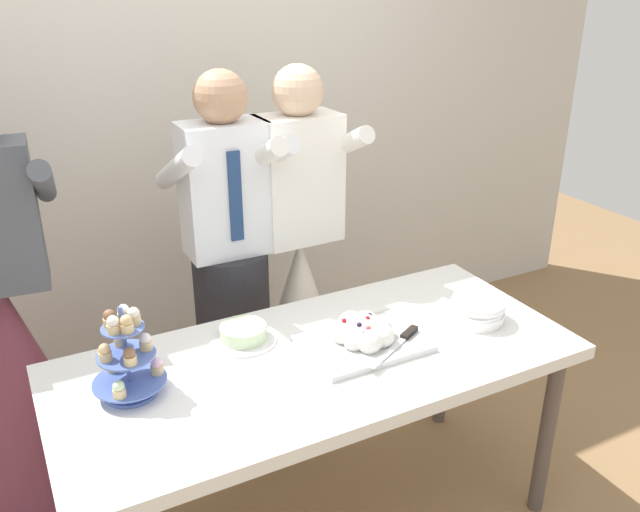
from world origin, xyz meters
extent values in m
cube|color=beige|center=(0.00, 1.43, 1.45)|extent=(5.20, 0.10, 2.90)
cube|color=white|center=(0.00, 0.00, 0.75)|extent=(1.80, 0.80, 0.05)
cylinder|color=#564C47|center=(0.82, -0.32, 0.36)|extent=(0.06, 0.06, 0.72)
cylinder|color=#564C47|center=(-0.82, 0.32, 0.36)|extent=(0.06, 0.06, 0.72)
cylinder|color=#564C47|center=(0.82, 0.32, 0.36)|extent=(0.06, 0.06, 0.72)
cylinder|color=#4C66B2|center=(-0.62, 0.08, 0.78)|extent=(0.17, 0.17, 0.01)
cylinder|color=#4C66B2|center=(-0.62, 0.08, 0.93)|extent=(0.01, 0.01, 0.31)
cylinder|color=#4C66B2|center=(-0.62, 0.08, 0.82)|extent=(0.23, 0.23, 0.01)
cylinder|color=#D1B784|center=(-0.53, 0.08, 0.84)|extent=(0.04, 0.04, 0.03)
sphere|color=#EAB7C6|center=(-0.53, 0.08, 0.86)|extent=(0.04, 0.04, 0.04)
cylinder|color=#D1B784|center=(-0.66, 0.16, 0.84)|extent=(0.04, 0.04, 0.03)
sphere|color=brown|center=(-0.66, 0.16, 0.86)|extent=(0.04, 0.04, 0.04)
cylinder|color=#D1B784|center=(-0.67, 0.01, 0.84)|extent=(0.04, 0.04, 0.03)
sphere|color=beige|center=(-0.67, 0.01, 0.86)|extent=(0.04, 0.04, 0.04)
cylinder|color=#4C66B2|center=(-0.62, 0.08, 0.92)|extent=(0.18, 0.18, 0.01)
cylinder|color=#D1B784|center=(-0.56, 0.08, 0.93)|extent=(0.04, 0.04, 0.03)
sphere|color=white|center=(-0.56, 0.08, 0.96)|extent=(0.04, 0.04, 0.04)
cylinder|color=#D1B784|center=(-0.62, 0.14, 0.93)|extent=(0.04, 0.04, 0.03)
sphere|color=#D6B27A|center=(-0.62, 0.14, 0.96)|extent=(0.04, 0.04, 0.04)
cylinder|color=#D1B784|center=(-0.68, 0.07, 0.93)|extent=(0.04, 0.04, 0.03)
sphere|color=#D6B27A|center=(-0.68, 0.07, 0.96)|extent=(0.04, 0.04, 0.04)
cylinder|color=#D1B784|center=(-0.62, 0.02, 0.93)|extent=(0.04, 0.04, 0.03)
sphere|color=brown|center=(-0.62, 0.02, 0.96)|extent=(0.04, 0.04, 0.04)
cylinder|color=#4C66B2|center=(-0.62, 0.08, 1.01)|extent=(0.13, 0.13, 0.01)
cylinder|color=#D1B784|center=(-0.58, 0.08, 1.03)|extent=(0.04, 0.04, 0.03)
sphere|color=white|center=(-0.58, 0.08, 1.05)|extent=(0.04, 0.04, 0.04)
cylinder|color=#D1B784|center=(-0.61, 0.11, 1.03)|extent=(0.04, 0.04, 0.03)
sphere|color=white|center=(-0.61, 0.11, 1.05)|extent=(0.04, 0.04, 0.04)
cylinder|color=#D1B784|center=(-0.65, 0.10, 1.03)|extent=(0.04, 0.04, 0.03)
sphere|color=brown|center=(-0.65, 0.10, 1.05)|extent=(0.04, 0.04, 0.04)
cylinder|color=#D1B784|center=(-0.65, 0.06, 1.03)|extent=(0.04, 0.04, 0.03)
sphere|color=white|center=(-0.65, 0.06, 1.05)|extent=(0.04, 0.04, 0.04)
cylinder|color=#D1B784|center=(-0.61, 0.04, 1.03)|extent=(0.04, 0.04, 0.03)
sphere|color=#D6B27A|center=(-0.61, 0.04, 1.05)|extent=(0.04, 0.04, 0.04)
cube|color=silver|center=(0.17, -0.02, 0.79)|extent=(0.42, 0.31, 0.02)
sphere|color=white|center=(0.24, -0.02, 0.83)|extent=(0.08, 0.08, 0.08)
sphere|color=white|center=(0.21, 0.03, 0.83)|extent=(0.10, 0.10, 0.10)
sphere|color=white|center=(0.16, 0.04, 0.83)|extent=(0.10, 0.10, 0.10)
sphere|color=white|center=(0.11, 0.01, 0.83)|extent=(0.08, 0.08, 0.08)
sphere|color=white|center=(0.12, -0.04, 0.82)|extent=(0.07, 0.07, 0.07)
sphere|color=white|center=(0.16, -0.08, 0.83)|extent=(0.09, 0.09, 0.09)
sphere|color=white|center=(0.21, -0.07, 0.83)|extent=(0.09, 0.09, 0.09)
sphere|color=white|center=(0.17, -0.02, 0.84)|extent=(0.11, 0.11, 0.11)
sphere|color=#DB474C|center=(0.16, -0.07, 0.87)|extent=(0.02, 0.02, 0.02)
sphere|color=#2D1938|center=(0.18, -0.01, 0.88)|extent=(0.02, 0.02, 0.02)
sphere|color=#B21923|center=(0.11, 0.02, 0.87)|extent=(0.02, 0.02, 0.02)
sphere|color=#2D1938|center=(0.21, 0.01, 0.88)|extent=(0.02, 0.02, 0.02)
sphere|color=#2D1938|center=(0.13, -0.06, 0.89)|extent=(0.02, 0.02, 0.02)
sphere|color=#B21923|center=(0.17, -0.03, 0.89)|extent=(0.02, 0.02, 0.02)
cube|color=silver|center=(0.20, -0.13, 0.80)|extent=(0.21, 0.13, 0.00)
cube|color=black|center=(0.33, -0.06, 0.81)|extent=(0.09, 0.06, 0.02)
cylinder|color=white|center=(0.64, -0.06, 0.78)|extent=(0.20, 0.20, 0.01)
cylinder|color=white|center=(0.65, -0.06, 0.79)|extent=(0.20, 0.20, 0.01)
cylinder|color=white|center=(0.65, -0.06, 0.80)|extent=(0.20, 0.20, 0.01)
cylinder|color=white|center=(0.65, -0.06, 0.81)|extent=(0.20, 0.20, 0.01)
cylinder|color=white|center=(0.64, -0.06, 0.82)|extent=(0.20, 0.20, 0.01)
cylinder|color=white|center=(0.65, -0.05, 0.84)|extent=(0.20, 0.20, 0.01)
cylinder|color=white|center=(0.65, -0.06, 0.85)|extent=(0.20, 0.20, 0.01)
cylinder|color=white|center=(0.64, -0.06, 0.86)|extent=(0.20, 0.20, 0.01)
cylinder|color=white|center=(-0.19, 0.21, 0.78)|extent=(0.24, 0.24, 0.01)
cylinder|color=beige|center=(-0.19, 0.21, 0.81)|extent=(0.17, 0.17, 0.05)
cylinder|color=#232328|center=(-0.06, 0.68, 0.46)|extent=(0.32, 0.32, 0.92)
cube|color=white|center=(-0.06, 0.68, 1.19)|extent=(0.34, 0.20, 0.54)
sphere|color=tan|center=(-0.06, 0.68, 1.55)|extent=(0.21, 0.21, 0.21)
cylinder|color=white|center=(-0.25, 0.68, 1.30)|extent=(0.08, 0.49, 0.28)
cylinder|color=white|center=(0.13, 0.68, 1.30)|extent=(0.08, 0.49, 0.28)
cube|color=navy|center=(-0.06, 0.57, 1.19)|extent=(0.05, 0.01, 0.36)
cone|color=white|center=(0.26, 0.67, 0.46)|extent=(0.56, 0.56, 0.92)
cube|color=white|center=(0.26, 0.67, 1.19)|extent=(0.35, 0.21, 0.54)
sphere|color=beige|center=(0.26, 0.67, 1.55)|extent=(0.21, 0.21, 0.21)
cylinder|color=white|center=(0.06, 0.67, 1.30)|extent=(0.09, 0.49, 0.28)
cylinder|color=white|center=(0.44, 0.68, 1.30)|extent=(0.09, 0.49, 0.28)
cone|color=brown|center=(-0.92, 0.76, 0.46)|extent=(0.56, 0.56, 0.92)
cylinder|color=#4C515B|center=(-0.72, 0.74, 1.30)|extent=(0.12, 0.49, 0.28)
camera|label=1|loc=(-0.90, -1.73, 2.00)|focal=37.18mm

